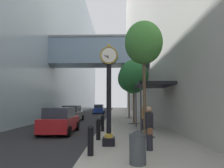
% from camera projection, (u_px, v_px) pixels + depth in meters
% --- Properties ---
extents(ground_plane, '(110.00, 110.00, 0.00)m').
position_uv_depth(ground_plane, '(108.00, 116.00, 30.19)').
color(ground_plane, '#262628').
rests_on(ground_plane, ground).
extents(sidewalk_right, '(5.18, 80.00, 0.14)m').
position_uv_depth(sidewalk_right, '(124.00, 115.00, 33.12)').
color(sidewalk_right, '#9E998E').
rests_on(sidewalk_right, ground).
extents(building_block_left, '(21.28, 80.00, 28.61)m').
position_uv_depth(building_block_left, '(46.00, 34.00, 34.75)').
color(building_block_left, '#93A8B7').
rests_on(building_block_left, ground).
extents(building_block_right, '(9.00, 80.00, 39.80)m').
position_uv_depth(building_block_right, '(163.00, 2.00, 34.87)').
color(building_block_right, '#B7B2A8').
rests_on(building_block_right, ground).
extents(street_clock, '(0.84, 0.55, 4.66)m').
position_uv_depth(street_clock, '(109.00, 88.00, 8.99)').
color(street_clock, black).
rests_on(street_clock, sidewalk_right).
extents(bollard_nearest, '(0.24, 0.24, 1.09)m').
position_uv_depth(bollard_nearest, '(91.00, 140.00, 7.13)').
color(bollard_nearest, black).
rests_on(bollard_nearest, sidewalk_right).
extents(bollard_second, '(0.24, 0.24, 1.09)m').
position_uv_depth(bollard_second, '(98.00, 129.00, 10.15)').
color(bollard_second, black).
rests_on(bollard_second, sidewalk_right).
extents(bollard_third, '(0.24, 0.24, 1.09)m').
position_uv_depth(bollard_third, '(103.00, 123.00, 13.18)').
color(bollard_third, black).
rests_on(bollard_third, sidewalk_right).
extents(street_tree_near, '(2.20, 2.20, 6.67)m').
position_uv_depth(street_tree_near, '(144.00, 43.00, 11.42)').
color(street_tree_near, '#333335').
rests_on(street_tree_near, sidewalk_right).
extents(street_tree_mid_near, '(2.74, 2.74, 5.92)m').
position_uv_depth(street_tree_mid_near, '(134.00, 77.00, 18.25)').
color(street_tree_mid_near, '#333335').
rests_on(street_tree_mid_near, sidewalk_right).
extents(street_tree_mid_far, '(2.83, 2.83, 6.66)m').
position_uv_depth(street_tree_mid_far, '(129.00, 79.00, 25.25)').
color(street_tree_mid_far, '#333335').
rests_on(street_tree_mid_far, sidewalk_right).
extents(trash_bin, '(0.53, 0.53, 1.05)m').
position_uv_depth(trash_bin, '(138.00, 147.00, 6.12)').
color(trash_bin, '#383D42').
rests_on(trash_bin, sidewalk_right).
extents(pedestrian_walking, '(0.36, 0.46, 1.76)m').
position_uv_depth(pedestrian_walking, '(149.00, 127.00, 7.94)').
color(pedestrian_walking, '#23232D').
rests_on(pedestrian_walking, sidewalk_right).
extents(pedestrian_by_clock, '(0.45, 0.45, 1.68)m').
position_uv_depth(pedestrian_by_clock, '(143.00, 117.00, 13.95)').
color(pedestrian_by_clock, '#23232D').
rests_on(pedestrian_by_clock, sidewalk_right).
extents(storefront_awning, '(2.40, 3.60, 3.30)m').
position_uv_depth(storefront_awning, '(153.00, 86.00, 14.27)').
color(storefront_awning, black).
rests_on(storefront_awning, sidewalk_right).
extents(car_red_near, '(2.13, 4.18, 1.72)m').
position_uv_depth(car_red_near, '(60.00, 121.00, 13.22)').
color(car_red_near, '#AD191E').
rests_on(car_red_near, ground).
extents(car_white_mid, '(2.00, 4.10, 1.67)m').
position_uv_depth(car_white_mid, '(74.00, 112.00, 27.86)').
color(car_white_mid, silver).
rests_on(car_white_mid, ground).
extents(car_blue_far, '(2.02, 4.42, 1.75)m').
position_uv_depth(car_blue_far, '(99.00, 109.00, 37.06)').
color(car_blue_far, navy).
rests_on(car_blue_far, ground).
extents(car_grey_trailing, '(2.06, 4.26, 1.75)m').
position_uv_depth(car_grey_trailing, '(72.00, 114.00, 21.61)').
color(car_grey_trailing, slate).
rests_on(car_grey_trailing, ground).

